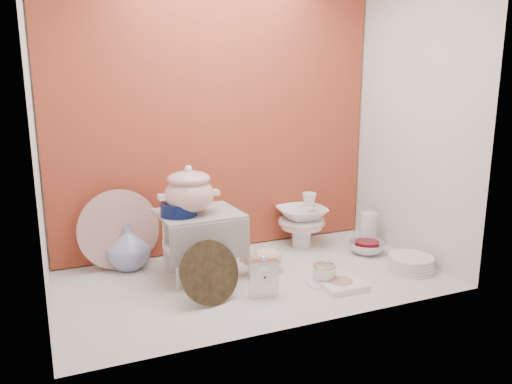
% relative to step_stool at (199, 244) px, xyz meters
% --- Properties ---
extents(ground, '(1.80, 1.80, 0.00)m').
position_rel_step_stool_xyz_m(ground, '(0.22, -0.14, -0.16)').
color(ground, silver).
rests_on(ground, ground).
extents(niche_shell, '(1.86, 1.03, 1.53)m').
position_rel_step_stool_xyz_m(niche_shell, '(0.22, 0.04, 0.77)').
color(niche_shell, '#A9342A').
rests_on(niche_shell, ground).
extents(step_stool, '(0.39, 0.34, 0.32)m').
position_rel_step_stool_xyz_m(step_stool, '(0.00, 0.00, 0.00)').
color(step_stool, silver).
rests_on(step_stool, ground).
extents(soup_tureen, '(0.35, 0.35, 0.23)m').
position_rel_step_stool_xyz_m(soup_tureen, '(-0.05, -0.02, 0.28)').
color(soup_tureen, white).
rests_on(soup_tureen, step_stool).
extents(cobalt_bowl, '(0.20, 0.20, 0.06)m').
position_rel_step_stool_xyz_m(cobalt_bowl, '(-0.10, -0.02, 0.19)').
color(cobalt_bowl, '#091443').
rests_on(cobalt_bowl, step_stool).
extents(floral_platter, '(0.41, 0.07, 0.40)m').
position_rel_step_stool_xyz_m(floral_platter, '(-0.34, 0.25, 0.04)').
color(floral_platter, silver).
rests_on(floral_platter, ground).
extents(blue_white_vase, '(0.25, 0.25, 0.23)m').
position_rel_step_stool_xyz_m(blue_white_vase, '(-0.30, 0.23, -0.05)').
color(blue_white_vase, white).
rests_on(blue_white_vase, ground).
extents(lacquer_tray, '(0.30, 0.18, 0.26)m').
position_rel_step_stool_xyz_m(lacquer_tray, '(-0.04, -0.30, -0.03)').
color(lacquer_tray, black).
rests_on(lacquer_tray, ground).
extents(mantel_clock, '(0.13, 0.07, 0.19)m').
position_rel_step_stool_xyz_m(mantel_clock, '(0.19, -0.34, -0.07)').
color(mantel_clock, silver).
rests_on(mantel_clock, ground).
extents(plush_pig, '(0.26, 0.22, 0.13)m').
position_rel_step_stool_xyz_m(plush_pig, '(0.31, -0.09, -0.09)').
color(plush_pig, beige).
rests_on(plush_pig, ground).
extents(teacup_saucer, '(0.21, 0.21, 0.01)m').
position_rel_step_stool_xyz_m(teacup_saucer, '(0.50, -0.32, -0.15)').
color(teacup_saucer, white).
rests_on(teacup_saucer, ground).
extents(gold_rim_teacup, '(0.14, 0.14, 0.09)m').
position_rel_step_stool_xyz_m(gold_rim_teacup, '(0.50, -0.32, -0.11)').
color(gold_rim_teacup, white).
rests_on(gold_rim_teacup, teacup_saucer).
extents(lattice_dish, '(0.20, 0.20, 0.03)m').
position_rel_step_stool_xyz_m(lattice_dish, '(0.56, -0.38, -0.15)').
color(lattice_dish, white).
rests_on(lattice_dish, ground).
extents(dinner_plate_stack, '(0.31, 0.31, 0.07)m').
position_rel_step_stool_xyz_m(dinner_plate_stack, '(0.99, -0.35, -0.12)').
color(dinner_plate_stack, white).
rests_on(dinner_plate_stack, ground).
extents(crystal_bowl, '(0.26, 0.26, 0.06)m').
position_rel_step_stool_xyz_m(crystal_bowl, '(0.93, -0.05, -0.13)').
color(crystal_bowl, silver).
rests_on(crystal_bowl, ground).
extents(clear_glass_vase, '(0.12, 0.12, 0.19)m').
position_rel_step_stool_xyz_m(clear_glass_vase, '(1.02, 0.06, -0.06)').
color(clear_glass_vase, silver).
rests_on(clear_glass_vase, ground).
extents(porcelain_tower, '(0.28, 0.28, 0.31)m').
position_rel_step_stool_xyz_m(porcelain_tower, '(0.66, 0.20, -0.01)').
color(porcelain_tower, white).
rests_on(porcelain_tower, ground).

